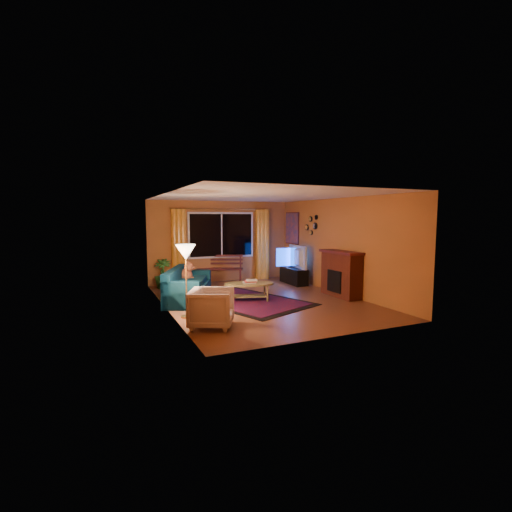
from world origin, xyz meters
name	(u,v)px	position (x,y,z in m)	size (l,w,h in m)	color
floor	(261,301)	(0.00, 0.00, -0.01)	(4.50, 6.00, 0.02)	brown
ceiling	(261,196)	(0.00, 0.00, 2.51)	(4.50, 6.00, 0.02)	white
wall_back	(221,241)	(0.00, 3.01, 1.25)	(4.50, 0.02, 2.50)	#C47637
wall_left	(165,253)	(-2.26, 0.00, 1.25)	(0.02, 6.00, 2.50)	#C47637
wall_right	(339,246)	(2.26, 0.00, 1.25)	(0.02, 6.00, 2.50)	#C47637
window	(222,235)	(0.00, 2.94, 1.45)	(2.00, 0.02, 1.30)	black
curtain_rod	(222,209)	(0.00, 2.90, 2.25)	(0.03, 0.03, 3.20)	#BF8C3F
curtain_left	(179,247)	(-1.35, 2.88, 1.12)	(0.36, 0.36, 2.24)	orange
curtain_right	(262,245)	(1.35, 2.88, 1.12)	(0.36, 0.36, 2.24)	orange
bench	(220,276)	(-0.14, 2.75, 0.21)	(1.40, 0.41, 0.42)	#48171A
potted_plant	(163,274)	(-1.90, 2.55, 0.41)	(0.46, 0.46, 0.83)	#235B1E
sofa	(188,285)	(-1.62, 0.64, 0.39)	(0.83, 1.93, 0.78)	#072639
dog	(186,273)	(-1.57, 1.08, 0.63)	(0.32, 0.44, 0.48)	#A2563A
armchair	(212,306)	(-1.74, -1.63, 0.39)	(0.76, 0.71, 0.78)	#C1AEAE
floor_lamp	(186,281)	(-2.00, -0.79, 0.73)	(0.24, 0.24, 1.46)	#BF8C3F
rug	(244,300)	(-0.39, 0.12, 0.01)	(1.98, 3.12, 0.02)	maroon
coffee_table	(249,292)	(-0.28, 0.07, 0.22)	(1.19, 1.19, 0.43)	#928A4C
tv_console	(294,276)	(1.85, 1.67, 0.24)	(0.38, 1.14, 0.48)	black
television	(294,257)	(1.85, 1.67, 0.82)	(1.18, 0.15, 0.68)	black
fireplace	(341,275)	(2.05, -0.40, 0.55)	(0.40, 1.20, 1.10)	maroon
mirror_cluster	(311,224)	(2.21, 1.30, 1.80)	(0.06, 0.60, 0.56)	black
painting	(292,228)	(2.22, 2.45, 1.65)	(0.04, 0.76, 0.96)	#CB5430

